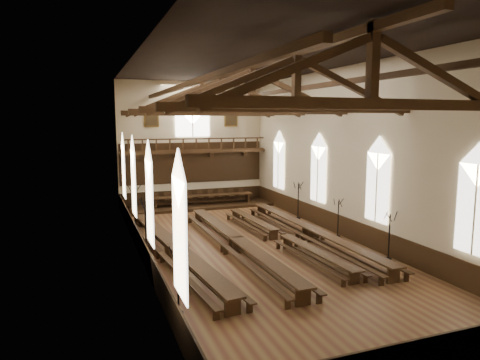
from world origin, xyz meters
The scene contains 21 objects.
ground centered at (0.00, 0.00, 0.00)m, with size 26.00×26.00×0.00m, color brown.
room_walls centered at (0.00, 0.00, 6.46)m, with size 26.00×26.00×26.00m.
wainscot_band centered at (0.00, 0.00, 0.60)m, with size 12.00×26.00×1.20m.
side_windows centered at (0.00, 0.00, 3.74)m, with size 11.85×19.80×4.50m.
end_window centered at (0.00, 12.90, 7.22)m, with size 2.80×0.12×3.80m.
minstrels_gallery centered at (0.00, 12.66, 3.91)m, with size 11.80×1.24×3.70m.
portraits centered at (0.00, 12.90, 7.10)m, with size 7.75×0.09×1.45m.
roof_trusses centered at (0.00, 0.00, 8.22)m, with size 11.70×25.70×2.80m.
refectory_row_a centered at (-4.50, -0.63, 0.58)m, with size 2.34×14.92×0.79m.
refectory_row_b centered at (-1.12, -0.66, 0.59)m, with size 1.74×15.02×0.81m.
refectory_row_c centered at (1.70, -0.13, 0.50)m, with size 1.66×13.79×0.68m.
refectory_row_d centered at (3.65, -0.06, 0.58)m, with size 1.66×14.86×0.80m.
dais centered at (0.38, 11.40, 0.10)m, with size 11.40×2.98×0.20m, color black.
high_table centered at (0.38, 11.40, 0.85)m, with size 8.22×1.14×0.77m.
high_chairs centered at (0.38, 12.20, 0.74)m, with size 7.64×0.45×1.00m.
candelabrum_left_near centered at (-5.55, -6.90, 0.77)m, with size 0.73×0.77×2.54m.
candelabrum_left_mid centered at (-5.55, 1.15, 0.88)m, with size 0.82×0.88×2.90m.
candelabrum_left_far centered at (-5.55, 6.16, 0.87)m, with size 0.86×0.81×2.85m.
candelabrum_right_near centered at (5.55, -4.52, 0.75)m, with size 0.74×0.71×2.45m.
candelabrum_right_mid centered at (5.55, -0.01, 0.70)m, with size 0.70×0.67×2.32m.
candelabrum_right_far centered at (5.55, 5.01, 0.80)m, with size 0.80×0.76×2.64m.
Camera 1 is at (-8.50, -21.23, 6.90)m, focal length 32.00 mm.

